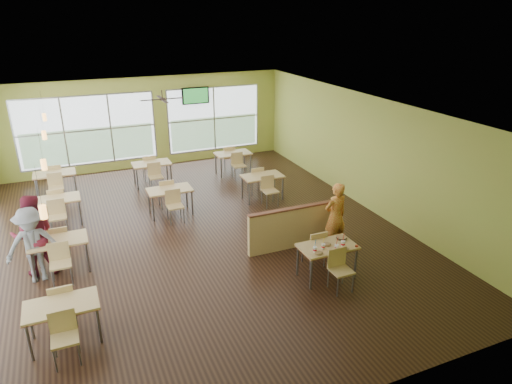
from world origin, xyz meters
TOP-DOWN VIEW (x-y plane):
  - room at (0.00, 0.00)m, footprint 12.00×12.04m
  - window_bays at (-2.65, 3.08)m, footprint 9.24×10.24m
  - main_table at (2.00, -3.00)m, footprint 1.22×1.52m
  - half_wall_divider at (2.00, -1.55)m, footprint 2.40×0.14m
  - dining_tables at (-1.05, 1.71)m, footprint 6.92×8.72m
  - pendant_lights at (-3.20, 0.68)m, footprint 0.11×7.31m
  - ceiling_fan at (-0.00, 3.00)m, footprint 1.25×1.25m
  - tv_backwall at (1.80, 5.90)m, footprint 1.00×0.07m
  - man_plaid at (2.84, -1.97)m, footprint 0.65×0.46m
  - patron_maroon at (-3.65, -0.40)m, footprint 0.90×0.71m
  - patron_grey at (-3.66, -0.70)m, footprint 1.12×0.69m
  - cup_blue at (1.61, -3.14)m, footprint 0.09×0.09m
  - cup_yellow at (1.84, -3.09)m, footprint 0.08×0.08m
  - cup_red_near at (2.06, -3.24)m, footprint 0.09×0.09m
  - cup_red_far at (2.26, -3.17)m, footprint 0.10×0.10m
  - food_basket at (2.42, -2.86)m, footprint 0.24×0.24m
  - ketchup_cup at (2.53, -3.28)m, footprint 0.07×0.07m
  - wrapper_left at (1.65, -3.23)m, footprint 0.19×0.18m
  - wrapper_mid at (1.99, -2.97)m, footprint 0.19×0.17m
  - wrapper_right at (2.27, -3.30)m, footprint 0.15×0.15m

SIDE VIEW (x-z plane):
  - half_wall_divider at x=2.00m, z-range 0.00..1.04m
  - dining_tables at x=-1.05m, z-range 0.20..1.07m
  - main_table at x=2.00m, z-range 0.20..1.07m
  - ketchup_cup at x=2.53m, z-range 0.75..0.78m
  - wrapper_right at x=2.27m, z-range 0.75..0.78m
  - wrapper_left at x=1.65m, z-range 0.75..0.79m
  - wrapper_mid at x=1.99m, z-range 0.75..0.80m
  - food_basket at x=2.42m, z-range 0.75..0.81m
  - cup_yellow at x=1.84m, z-range 0.66..0.96m
  - cup_blue at x=1.61m, z-range 0.66..0.97m
  - cup_red_near at x=2.06m, z-range 0.65..0.98m
  - cup_red_far at x=2.26m, z-range 0.65..0.99m
  - patron_grey at x=-3.66m, z-range 0.00..1.66m
  - man_plaid at x=2.84m, z-range 0.00..1.66m
  - patron_maroon at x=-3.65m, z-range 0.00..1.81m
  - window_bays at x=-2.65m, z-range 0.29..2.66m
  - room at x=0.00m, z-range 0.00..3.20m
  - tv_backwall at x=1.80m, z-range 2.15..2.75m
  - pendant_lights at x=-3.20m, z-range 2.02..2.88m
  - ceiling_fan at x=0.00m, z-range 2.80..3.09m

